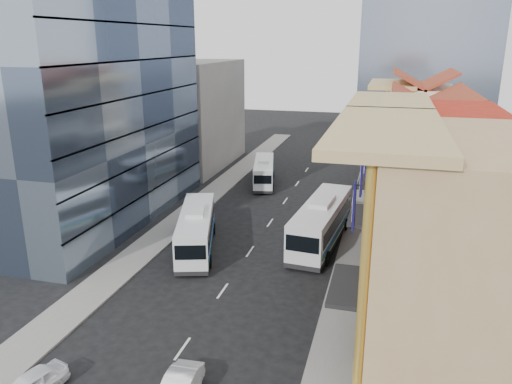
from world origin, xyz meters
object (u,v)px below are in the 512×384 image
(shophouse_tan, at_px, (452,249))
(office_tower, at_px, (79,59))
(bus_right, at_px, (322,221))
(bus_left_far, at_px, (264,171))
(bus_left_near, at_px, (196,229))

(shophouse_tan, distance_m, office_tower, 35.19)
(bus_right, bearing_deg, office_tower, -176.60)
(office_tower, bearing_deg, shophouse_tan, -24.30)
(office_tower, bearing_deg, bus_left_far, 50.65)
(bus_right, bearing_deg, bus_left_far, 124.37)
(bus_left_far, relative_size, bus_right, 0.78)
(shophouse_tan, relative_size, bus_left_near, 1.27)
(office_tower, relative_size, bus_right, 2.42)
(bus_left_far, bearing_deg, bus_right, -73.70)
(shophouse_tan, relative_size, bus_left_far, 1.44)
(bus_left_near, distance_m, bus_left_far, 20.61)
(office_tower, height_order, bus_right, office_tower)
(office_tower, bearing_deg, bus_left_near, -20.27)
(shophouse_tan, height_order, bus_left_far, shophouse_tan)
(bus_left_far, height_order, bus_right, bus_right)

